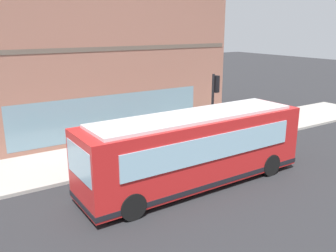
# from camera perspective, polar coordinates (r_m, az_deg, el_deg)

# --- Properties ---
(ground) EXTENTS (120.00, 120.00, 0.00)m
(ground) POSITION_cam_1_polar(r_m,az_deg,el_deg) (15.54, 2.00, -9.23)
(ground) COLOR #262628
(sidewalk_curb) EXTENTS (4.29, 40.00, 0.15)m
(sidewalk_curb) POSITION_cam_1_polar(r_m,az_deg,el_deg) (19.31, -6.04, -4.00)
(sidewalk_curb) COLOR #9E9991
(sidewalk_curb) RESTS_ON ground
(building_corner) EXTENTS (9.21, 16.39, 9.70)m
(building_corner) POSITION_cam_1_polar(r_m,az_deg,el_deg) (24.47, -13.63, 11.23)
(building_corner) COLOR #8C5B4C
(building_corner) RESTS_ON ground
(city_bus_nearside) EXTENTS (2.71, 10.07, 3.07)m
(city_bus_nearside) POSITION_cam_1_polar(r_m,az_deg,el_deg) (15.04, 4.28, -3.73)
(city_bus_nearside) COLOR red
(city_bus_nearside) RESTS_ON ground
(traffic_light_near_corner) EXTENTS (0.32, 0.49, 3.95)m
(traffic_light_near_corner) POSITION_cam_1_polar(r_m,az_deg,el_deg) (19.48, 7.41, 4.75)
(traffic_light_near_corner) COLOR black
(traffic_light_near_corner) RESTS_ON sidewalk_curb
(fire_hydrant) EXTENTS (0.35, 0.35, 0.74)m
(fire_hydrant) POSITION_cam_1_polar(r_m,az_deg,el_deg) (18.92, -4.44, -2.98)
(fire_hydrant) COLOR yellow
(fire_hydrant) RESTS_ON sidewalk_curb
(pedestrian_walking_along_curb) EXTENTS (0.32, 0.32, 1.73)m
(pedestrian_walking_along_curb) POSITION_cam_1_polar(r_m,az_deg,el_deg) (20.72, 5.23, 0.49)
(pedestrian_walking_along_curb) COLOR #3359A5
(pedestrian_walking_along_curb) RESTS_ON sidewalk_curb
(pedestrian_near_hydrant) EXTENTS (0.32, 0.32, 1.60)m
(pedestrian_near_hydrant) POSITION_cam_1_polar(r_m,az_deg,el_deg) (20.09, 0.88, -0.17)
(pedestrian_near_hydrant) COLOR #8C3F8C
(pedestrian_near_hydrant) RESTS_ON sidewalk_curb
(newspaper_vending_box) EXTENTS (0.44, 0.42, 0.90)m
(newspaper_vending_box) POSITION_cam_1_polar(r_m,az_deg,el_deg) (23.39, 6.33, 0.84)
(newspaper_vending_box) COLOR #197233
(newspaper_vending_box) RESTS_ON sidewalk_curb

